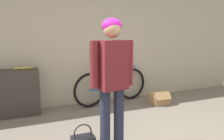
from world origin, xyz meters
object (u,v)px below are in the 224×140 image
Objects in this scene: person at (112,72)px; banana at (23,68)px; cardboard_box at (158,98)px; bicycle at (112,86)px.

person is 4.69× the size of banana.
banana is at bearing 169.74° from cardboard_box.
bicycle reaches higher than cardboard_box.
person is 2.29m from cardboard_box.
bicycle is 1.82m from banana.
person is at bearing -60.35° from banana.
person reaches higher than cardboard_box.
bicycle is 4.93× the size of banana.
cardboard_box is at bearing -10.26° from banana.
cardboard_box is (1.63, 1.33, -0.91)m from person.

